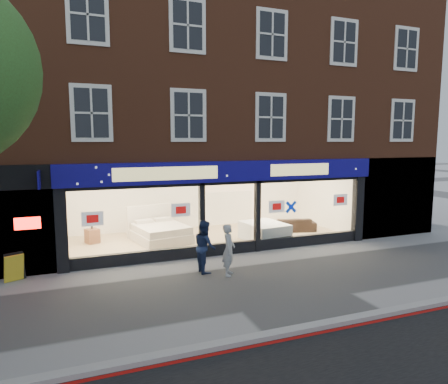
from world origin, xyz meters
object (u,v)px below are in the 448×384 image
sofa (292,224)px  pedestrian_blue (205,246)px  pedestrian_grey (229,250)px  display_bed (159,232)px  mattress_stack (264,232)px  a_board (14,267)px

sofa → pedestrian_blue: (-5.16, -3.53, 0.41)m
sofa → pedestrian_grey: pedestrian_grey is taller
display_bed → pedestrian_blue: (0.57, -3.90, 0.34)m
mattress_stack → pedestrian_grey: (-2.71, -3.01, 0.32)m
mattress_stack → sofa: size_ratio=0.98×
sofa → pedestrian_blue: size_ratio=1.23×
mattress_stack → a_board: bearing=-171.4°
pedestrian_grey → mattress_stack: bearing=-12.0°
pedestrian_grey → pedestrian_blue: size_ratio=0.97×
a_board → pedestrian_grey: pedestrian_grey is taller
mattress_stack → a_board: 8.71m
sofa → pedestrian_grey: (-4.58, -4.05, 0.39)m
mattress_stack → pedestrian_blue: bearing=-142.9°
mattress_stack → sofa: bearing=29.2°
display_bed → mattress_stack: (3.86, -1.42, -0.01)m
mattress_stack → pedestrian_grey: pedestrian_grey is taller
mattress_stack → pedestrian_blue: 4.13m
a_board → sofa: bearing=-12.0°
display_bed → a_board: (-4.75, -2.72, -0.06)m
mattress_stack → pedestrian_blue: size_ratio=1.21×
display_bed → sofa: 5.74m
sofa → mattress_stack: bearing=43.8°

